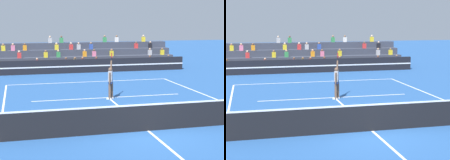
% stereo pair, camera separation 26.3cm
% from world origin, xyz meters
% --- Properties ---
extents(ground_plane, '(120.00, 120.00, 0.00)m').
position_xyz_m(ground_plane, '(0.00, 0.00, 0.00)').
color(ground_plane, '#285699').
extents(court_lines, '(11.10, 23.90, 0.01)m').
position_xyz_m(court_lines, '(0.00, 0.00, 0.00)').
color(court_lines, white).
rests_on(court_lines, ground).
extents(tennis_net, '(12.00, 0.10, 1.10)m').
position_xyz_m(tennis_net, '(0.00, 0.00, 0.54)').
color(tennis_net, '#2D6B38').
rests_on(tennis_net, ground).
extents(sponsor_banner_wall, '(18.00, 0.26, 1.10)m').
position_xyz_m(sponsor_banner_wall, '(0.00, 16.51, 0.55)').
color(sponsor_banner_wall, black).
rests_on(sponsor_banner_wall, ground).
extents(bleacher_stand, '(17.88, 3.80, 2.83)m').
position_xyz_m(bleacher_stand, '(-0.01, 19.67, 0.84)').
color(bleacher_stand, '#383D4C').
rests_on(bleacher_stand, ground).
extents(tennis_player, '(0.51, 0.93, 2.49)m').
position_xyz_m(tennis_player, '(0.03, 6.05, 0.99)').
color(tennis_player, brown).
rests_on(tennis_player, ground).
extents(tennis_ball, '(0.07, 0.07, 0.07)m').
position_xyz_m(tennis_ball, '(-3.19, 2.32, 0.03)').
color(tennis_ball, '#C6DB33').
rests_on(tennis_ball, ground).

